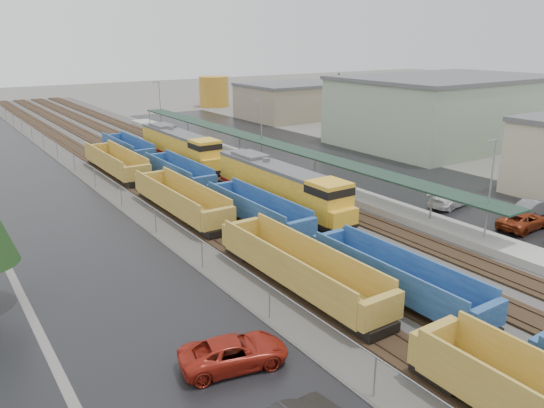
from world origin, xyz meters
The scene contains 18 objects.
ballast_strip centered at (0.00, 60.00, 0.04)m, with size 20.00×160.00×0.08m, color #302D2B.
trackbed centered at (0.00, 60.00, 0.16)m, with size 14.60×160.00×0.22m.
west_parking_lot centered at (-15.00, 60.00, 0.01)m, with size 10.00×160.00×0.02m, color black.
east_commuter_lot centered at (19.00, 50.00, 0.01)m, with size 16.00×100.00×0.02m, color black.
station_platform centered at (9.50, 50.01, 0.73)m, with size 3.00×80.00×8.00m.
chainlink_fence centered at (-9.50, 58.44, 1.61)m, with size 0.08×160.04×2.02m.
industrial_buildings centered at (37.76, 45.85, 4.25)m, with size 32.52×75.30×9.50m.
distant_hills centered at (44.79, 210.68, 0.00)m, with size 301.00×140.00×25.20m.
tree_east centered at (28.00, 58.00, 6.47)m, with size 4.40×4.40×10.00m.
locomotive_lead centered at (2.00, 35.24, 2.22)m, with size 2.76×18.21×4.12m.
locomotive_trail centered at (2.00, 56.24, 2.22)m, with size 2.76×18.21×4.12m.
well_string_yellow centered at (-6.00, 21.99, 1.23)m, with size 2.85×82.25×2.53m.
well_string_blue centered at (-2.00, 25.50, 1.15)m, with size 2.60×88.70×2.31m.
storage_tank centered at (31.96, 103.85, 3.23)m, with size 6.46×6.46×6.46m, color #B68024.
parked_car_west_c centered at (-13.27, 17.33, 0.71)m, with size 5.12×2.36×1.42m, color maroon.
parked_car_east_b centered at (15.24, 20.42, 0.69)m, with size 4.98×2.30×1.38m, color maroon.
parked_car_east_c centered at (15.27, 27.51, 0.75)m, with size 5.17×2.10×1.50m, color white.
parked_car_east_e centered at (19.21, 21.83, 0.72)m, with size 4.36×1.52×1.44m, color #595B5E.
Camera 1 is at (-23.80, -1.39, 14.74)m, focal length 35.00 mm.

